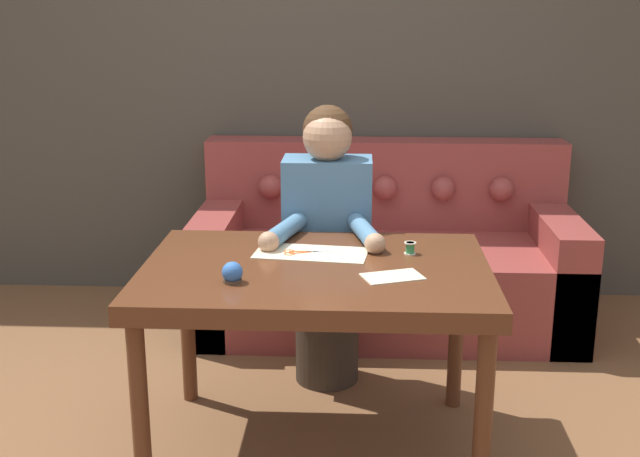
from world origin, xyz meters
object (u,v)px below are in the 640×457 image
at_px(person, 327,247).
at_px(pin_cushion, 232,273).
at_px(thread_spool, 410,248).
at_px(couch, 384,262).
at_px(scissors, 304,252).
at_px(dining_table, 316,286).

relative_size(person, pin_cushion, 17.17).
height_order(person, thread_spool, person).
bearing_deg(pin_cushion, couch, 69.84).
xyz_separation_m(scissors, thread_spool, (0.39, 0.01, 0.02)).
height_order(person, pin_cushion, person).
bearing_deg(person, pin_cushion, -110.23).
bearing_deg(dining_table, pin_cushion, -144.24).
xyz_separation_m(dining_table, person, (0.02, 0.58, -0.03)).
xyz_separation_m(scissors, pin_cushion, (-0.22, -0.34, 0.03)).
height_order(couch, scissors, couch).
bearing_deg(thread_spool, scissors, -178.67).
bearing_deg(couch, thread_spool, -87.45).
bearing_deg(pin_cushion, person, 69.77).
bearing_deg(pin_cushion, thread_spool, 29.54).
relative_size(dining_table, thread_spool, 27.42).
bearing_deg(thread_spool, person, 127.34).
bearing_deg(dining_table, scissors, 109.88).
height_order(couch, thread_spool, couch).
relative_size(couch, scissors, 8.08).
height_order(couch, pin_cushion, couch).
bearing_deg(dining_table, couch, 77.67).
bearing_deg(person, scissors, -98.96).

